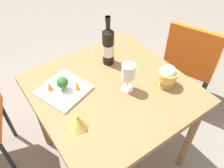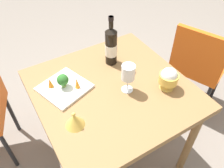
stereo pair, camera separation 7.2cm
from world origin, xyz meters
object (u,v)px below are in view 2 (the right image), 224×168
(chair_by_wall, at_px, (198,63))
(wine_glass, at_px, (128,73))
(rice_bowl_lid, at_px, (75,120))
(serving_plate, at_px, (64,88))
(rice_bowl, at_px, (169,78))
(wine_bottle, at_px, (111,46))
(carrot_garnish_left, at_px, (50,83))
(carrot_garnish_right, at_px, (77,83))
(broccoli_floret, at_px, (63,80))

(chair_by_wall, distance_m, wine_glass, 0.86)
(rice_bowl_lid, relative_size, serving_plate, 0.32)
(rice_bowl, xyz_separation_m, serving_plate, (-0.52, 0.30, -0.07))
(wine_bottle, xyz_separation_m, carrot_garnish_left, (-0.43, -0.03, -0.08))
(serving_plate, relative_size, carrot_garnish_right, 4.62)
(rice_bowl, bearing_deg, serving_plate, 149.93)
(serving_plate, xyz_separation_m, broccoli_floret, (0.00, 0.00, 0.06))
(serving_plate, bearing_deg, wine_glass, -32.34)
(wine_glass, xyz_separation_m, carrot_garnish_left, (-0.37, 0.24, -0.08))
(serving_plate, bearing_deg, wine_bottle, 11.10)
(wine_glass, distance_m, carrot_garnish_right, 0.30)
(carrot_garnish_right, bearing_deg, wine_glass, -31.69)
(broccoli_floret, relative_size, carrot_garnish_right, 1.25)
(wine_glass, distance_m, carrot_garnish_left, 0.45)
(wine_glass, distance_m, serving_plate, 0.39)
(serving_plate, bearing_deg, chair_by_wall, -3.86)
(wine_bottle, height_order, broccoli_floret, wine_bottle)
(wine_bottle, relative_size, wine_glass, 1.84)
(rice_bowl_lid, relative_size, carrot_garnish_left, 1.65)
(chair_by_wall, bearing_deg, carrot_garnish_right, -114.17)
(chair_by_wall, xyz_separation_m, carrot_garnish_right, (-1.02, 0.03, 0.26))
(serving_plate, bearing_deg, rice_bowl, -30.07)
(broccoli_floret, distance_m, carrot_garnish_right, 0.08)
(wine_glass, height_order, rice_bowl_lid, wine_glass)
(serving_plate, relative_size, carrot_garnish_left, 5.23)
(wine_bottle, distance_m, broccoli_floret, 0.37)
(rice_bowl, xyz_separation_m, carrot_garnish_right, (-0.45, 0.26, -0.02))
(chair_by_wall, xyz_separation_m, wine_bottle, (-0.72, 0.14, 0.34))
(broccoli_floret, bearing_deg, carrot_garnish_right, -36.47)
(broccoli_floret, height_order, carrot_garnish_right, broccoli_floret)
(rice_bowl, distance_m, serving_plate, 0.60)
(chair_by_wall, distance_m, rice_bowl_lid, 1.18)
(serving_plate, xyz_separation_m, carrot_garnish_left, (-0.06, 0.04, 0.04))
(wine_bottle, relative_size, serving_plate, 1.04)
(rice_bowl, bearing_deg, chair_by_wall, 21.85)
(rice_bowl, height_order, rice_bowl_lid, rice_bowl)
(rice_bowl, xyz_separation_m, carrot_garnish_left, (-0.58, 0.34, -0.03))
(rice_bowl, relative_size, rice_bowl_lid, 1.42)
(wine_glass, xyz_separation_m, serving_plate, (-0.31, 0.20, -0.12))
(wine_glass, relative_size, rice_bowl_lid, 1.79)
(wine_glass, height_order, carrot_garnish_right, wine_glass)
(chair_by_wall, distance_m, serving_plate, 1.11)
(wine_glass, relative_size, carrot_garnish_right, 2.61)
(carrot_garnish_left, distance_m, carrot_garnish_right, 0.16)
(rice_bowl, relative_size, serving_plate, 0.45)
(chair_by_wall, bearing_deg, broccoli_floret, -116.60)
(chair_by_wall, height_order, rice_bowl, rice_bowl)
(carrot_garnish_left, bearing_deg, rice_bowl, -30.25)
(wine_bottle, bearing_deg, carrot_garnish_right, -158.62)
(carrot_garnish_left, bearing_deg, wine_glass, -32.21)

